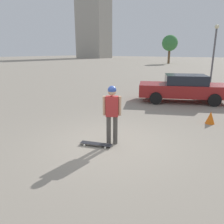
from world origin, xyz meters
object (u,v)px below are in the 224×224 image
object	(u,v)px
person	(112,109)
car_parked_near	(183,88)
traffic_cone	(210,118)
skateboard	(96,144)

from	to	relation	value
person	car_parked_near	distance (m)	6.97
car_parked_near	traffic_cone	distance (m)	3.90
person	car_parked_near	size ratio (longest dim) A/B	0.35
car_parked_near	traffic_cone	xyz separation A→B (m)	(3.26, 2.08, -0.53)
traffic_cone	skateboard	bearing A→B (deg)	-29.74
traffic_cone	person	bearing A→B (deg)	-29.07
person	traffic_cone	world-z (taller)	person
skateboard	traffic_cone	xyz separation A→B (m)	(-4.11, 2.35, 0.18)
skateboard	traffic_cone	distance (m)	4.74
person	skateboard	world-z (taller)	person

